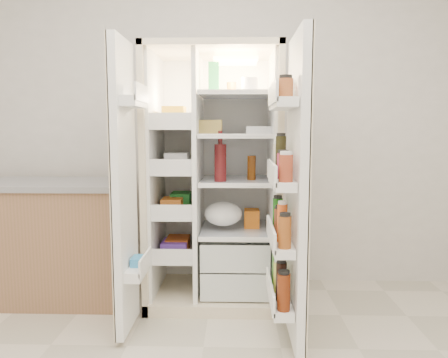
{
  "coord_description": "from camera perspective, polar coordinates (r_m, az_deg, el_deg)",
  "views": [
    {
      "loc": [
        0.19,
        -1.41,
        1.25
      ],
      "look_at": [
        0.11,
        1.25,
        0.93
      ],
      "focal_mm": 34.0,
      "sensor_mm": 36.0,
      "label": 1
    }
  ],
  "objects": [
    {
      "name": "kitchen_counter",
      "position": [
        3.42,
        -22.95,
        -7.51
      ],
      "size": [
        1.2,
        0.64,
        0.87
      ],
      "color": "#916448",
      "rests_on": "floor"
    },
    {
      "name": "freezer_door",
      "position": [
        2.57,
        -13.19,
        -1.35
      ],
      "size": [
        0.15,
        0.4,
        1.72
      ],
      "color": "white",
      "rests_on": "floor"
    },
    {
      "name": "refrigerator",
      "position": [
        3.11,
        -1.02,
        -2.59
      ],
      "size": [
        0.92,
        0.7,
        1.8
      ],
      "color": "beige",
      "rests_on": "floor"
    },
    {
      "name": "fridge_door",
      "position": [
        2.42,
        9.28,
        -2.16
      ],
      "size": [
        0.17,
        0.58,
        1.72
      ],
      "color": "white",
      "rests_on": "floor"
    },
    {
      "name": "wall_back",
      "position": [
        3.42,
        -1.46,
        8.49
      ],
      "size": [
        4.0,
        0.02,
        2.7
      ],
      "primitive_type": "cube",
      "color": "silver",
      "rests_on": "floor"
    }
  ]
}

